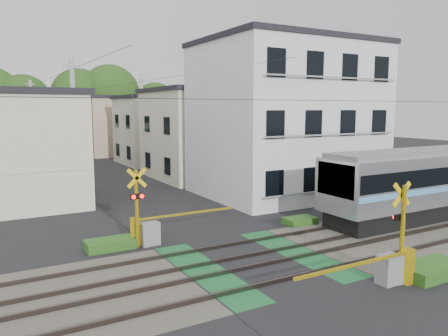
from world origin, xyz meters
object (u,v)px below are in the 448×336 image
crossing_signal_far (147,227)px  pedestrian (68,152)px  crossing_signal_near (393,261)px  apartment_block (286,119)px

crossing_signal_far → pedestrian: bearing=85.7°
crossing_signal_near → crossing_signal_far: size_ratio=1.00×
crossing_signal_near → pedestrian: bearing=94.5°
apartment_block → pedestrian: (-8.83, 24.21, -3.71)m
crossing_signal_far → apartment_block: bearing=27.8°
crossing_signal_far → apartment_block: apartment_block is taller
pedestrian → crossing_signal_far: bearing=65.8°
apartment_block → pedestrian: 26.03m
pedestrian → apartment_block: bearing=90.2°
crossing_signal_far → pedestrian: crossing_signal_far is taller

